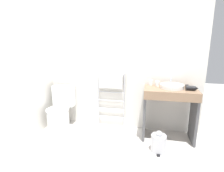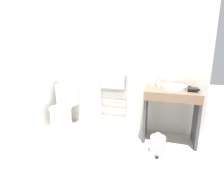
# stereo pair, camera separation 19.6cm
# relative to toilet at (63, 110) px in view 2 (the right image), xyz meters

# --- Properties ---
(wall_back) EXTENTS (2.94, 0.12, 2.47)m
(wall_back) POSITION_rel_toilet_xyz_m (1.06, 0.38, 0.91)
(wall_back) COLOR silver
(wall_back) RESTS_ON ground_plane
(wall_side) EXTENTS (0.12, 2.05, 2.47)m
(wall_side) POSITION_rel_toilet_xyz_m (-0.35, -0.37, 0.91)
(wall_side) COLOR silver
(wall_side) RESTS_ON ground_plane
(toilet) EXTENTS (0.41, 0.56, 0.80)m
(toilet) POSITION_rel_toilet_xyz_m (0.00, 0.00, 0.00)
(toilet) COLOR white
(toilet) RESTS_ON ground_plane
(towel_radiator) EXTENTS (0.52, 0.06, 1.06)m
(towel_radiator) POSITION_rel_toilet_xyz_m (0.92, 0.27, 0.45)
(towel_radiator) COLOR silver
(towel_radiator) RESTS_ON ground_plane
(vanity_counter) EXTENTS (0.82, 0.51, 0.87)m
(vanity_counter) POSITION_rel_toilet_xyz_m (1.95, 0.03, 0.25)
(vanity_counter) COLOR #84664C
(vanity_counter) RESTS_ON ground_plane
(sink_basin) EXTENTS (0.37, 0.37, 0.06)m
(sink_basin) POSITION_rel_toilet_xyz_m (1.97, 0.07, 0.58)
(sink_basin) COLOR white
(sink_basin) RESTS_ON vanity_counter
(faucet) EXTENTS (0.02, 0.10, 0.14)m
(faucet) POSITION_rel_toilet_xyz_m (1.97, 0.25, 0.64)
(faucet) COLOR silver
(faucet) RESTS_ON vanity_counter
(cup_near_wall) EXTENTS (0.07, 0.07, 0.10)m
(cup_near_wall) POSITION_rel_toilet_xyz_m (1.63, 0.22, 0.60)
(cup_near_wall) COLOR white
(cup_near_wall) RESTS_ON vanity_counter
(cup_near_edge) EXTENTS (0.07, 0.07, 0.09)m
(cup_near_edge) POSITION_rel_toilet_xyz_m (1.74, 0.17, 0.59)
(cup_near_edge) COLOR white
(cup_near_edge) RESTS_ON vanity_counter
(hair_dryer) EXTENTS (0.18, 0.18, 0.07)m
(hair_dryer) POSITION_rel_toilet_xyz_m (2.24, -0.01, 0.58)
(hair_dryer) COLOR black
(hair_dryer) RESTS_ON vanity_counter
(trash_bin) EXTENTS (0.22, 0.25, 0.33)m
(trash_bin) POSITION_rel_toilet_xyz_m (1.79, -0.39, -0.19)
(trash_bin) COLOR #B7B7BC
(trash_bin) RESTS_ON ground_plane
(bath_mat) EXTENTS (0.56, 0.36, 0.01)m
(bath_mat) POSITION_rel_toilet_xyz_m (0.01, -0.70, -0.32)
(bath_mat) COLOR #B2BCCC
(bath_mat) RESTS_ON ground_plane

